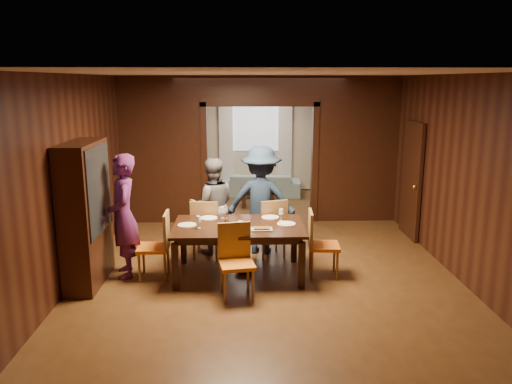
{
  "coord_description": "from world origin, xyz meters",
  "views": [
    {
      "loc": [
        -0.38,
        -8.22,
        2.81
      ],
      "look_at": [
        -0.14,
        -0.4,
        1.05
      ],
      "focal_mm": 35.0,
      "sensor_mm": 36.0,
      "label": 1
    }
  ],
  "objects_px": {
    "person_grey": "(212,206)",
    "person_navy": "(261,200)",
    "dining_table": "(239,250)",
    "hutch": "(86,214)",
    "chair_left": "(153,246)",
    "chair_far_r": "(270,227)",
    "chair_far_l": "(207,228)",
    "person_purple": "(123,216)",
    "chair_right": "(324,244)",
    "sofa": "(261,185)",
    "chair_near": "(237,262)",
    "coffee_table": "(258,197)"
  },
  "relations": [
    {
      "from": "person_purple",
      "to": "dining_table",
      "type": "bearing_deg",
      "value": 72.44
    },
    {
      "from": "sofa",
      "to": "chair_far_l",
      "type": "xyz_separation_m",
      "value": [
        -1.05,
        -4.36,
        0.2
      ]
    },
    {
      "from": "chair_near",
      "to": "hutch",
      "type": "distance_m",
      "value": 2.23
    },
    {
      "from": "person_grey",
      "to": "chair_right",
      "type": "bearing_deg",
      "value": 137.26
    },
    {
      "from": "person_grey",
      "to": "person_navy",
      "type": "height_order",
      "value": "person_navy"
    },
    {
      "from": "person_grey",
      "to": "hutch",
      "type": "bearing_deg",
      "value": 26.7
    },
    {
      "from": "chair_right",
      "to": "hutch",
      "type": "relative_size",
      "value": 0.48
    },
    {
      "from": "chair_near",
      "to": "coffee_table",
      "type": "bearing_deg",
      "value": 74.79
    },
    {
      "from": "person_purple",
      "to": "chair_left",
      "type": "bearing_deg",
      "value": 59.88
    },
    {
      "from": "person_navy",
      "to": "chair_far_r",
      "type": "bearing_deg",
      "value": 134.5
    },
    {
      "from": "dining_table",
      "to": "chair_far_r",
      "type": "xyz_separation_m",
      "value": [
        0.5,
        0.81,
        0.1
      ]
    },
    {
      "from": "dining_table",
      "to": "chair_near",
      "type": "xyz_separation_m",
      "value": [
        -0.02,
        -0.77,
        0.1
      ]
    },
    {
      "from": "dining_table",
      "to": "hutch",
      "type": "xyz_separation_m",
      "value": [
        -2.12,
        -0.21,
        0.62
      ]
    },
    {
      "from": "dining_table",
      "to": "sofa",
      "type": "bearing_deg",
      "value": 84.02
    },
    {
      "from": "chair_left",
      "to": "person_navy",
      "type": "bearing_deg",
      "value": 122.57
    },
    {
      "from": "person_navy",
      "to": "dining_table",
      "type": "distance_m",
      "value": 1.18
    },
    {
      "from": "sofa",
      "to": "chair_far_r",
      "type": "distance_m",
      "value": 4.34
    },
    {
      "from": "chair_right",
      "to": "chair_far_r",
      "type": "height_order",
      "value": "same"
    },
    {
      "from": "hutch",
      "to": "person_navy",
      "type": "bearing_deg",
      "value": 25.96
    },
    {
      "from": "hutch",
      "to": "chair_far_r",
      "type": "bearing_deg",
      "value": 21.27
    },
    {
      "from": "dining_table",
      "to": "chair_far_l",
      "type": "height_order",
      "value": "chair_far_l"
    },
    {
      "from": "person_grey",
      "to": "person_navy",
      "type": "relative_size",
      "value": 0.89
    },
    {
      "from": "person_purple",
      "to": "chair_left",
      "type": "xyz_separation_m",
      "value": [
        0.43,
        -0.1,
        -0.42
      ]
    },
    {
      "from": "person_purple",
      "to": "chair_far_r",
      "type": "height_order",
      "value": "person_purple"
    },
    {
      "from": "person_purple",
      "to": "chair_far_l",
      "type": "distance_m",
      "value": 1.42
    },
    {
      "from": "chair_far_r",
      "to": "person_grey",
      "type": "bearing_deg",
      "value": -30.07
    },
    {
      "from": "coffee_table",
      "to": "chair_left",
      "type": "xyz_separation_m",
      "value": [
        -1.65,
        -4.17,
        0.28
      ]
    },
    {
      "from": "person_navy",
      "to": "coffee_table",
      "type": "distance_m",
      "value": 3.18
    },
    {
      "from": "chair_near",
      "to": "hutch",
      "type": "bearing_deg",
      "value": 154.95
    },
    {
      "from": "sofa",
      "to": "dining_table",
      "type": "xyz_separation_m",
      "value": [
        -0.54,
        -5.14,
        0.1
      ]
    },
    {
      "from": "chair_far_r",
      "to": "hutch",
      "type": "xyz_separation_m",
      "value": [
        -2.62,
        -1.02,
        0.52
      ]
    },
    {
      "from": "hutch",
      "to": "chair_left",
      "type": "bearing_deg",
      "value": 9.18
    },
    {
      "from": "chair_far_l",
      "to": "hutch",
      "type": "relative_size",
      "value": 0.48
    },
    {
      "from": "person_purple",
      "to": "chair_far_r",
      "type": "distance_m",
      "value": 2.33
    },
    {
      "from": "person_grey",
      "to": "dining_table",
      "type": "bearing_deg",
      "value": 103.31
    },
    {
      "from": "person_navy",
      "to": "chair_far_r",
      "type": "height_order",
      "value": "person_navy"
    },
    {
      "from": "dining_table",
      "to": "chair_right",
      "type": "distance_m",
      "value": 1.24
    },
    {
      "from": "person_purple",
      "to": "hutch",
      "type": "relative_size",
      "value": 0.9
    },
    {
      "from": "person_purple",
      "to": "chair_right",
      "type": "relative_size",
      "value": 1.86
    },
    {
      "from": "person_navy",
      "to": "dining_table",
      "type": "relative_size",
      "value": 0.94
    },
    {
      "from": "person_purple",
      "to": "chair_far_l",
      "type": "height_order",
      "value": "person_purple"
    },
    {
      "from": "person_navy",
      "to": "chair_left",
      "type": "distance_m",
      "value": 1.96
    },
    {
      "from": "person_navy",
      "to": "person_purple",
      "type": "bearing_deg",
      "value": 34.06
    },
    {
      "from": "chair_far_l",
      "to": "dining_table",
      "type": "bearing_deg",
      "value": 130.55
    },
    {
      "from": "person_purple",
      "to": "dining_table",
      "type": "xyz_separation_m",
      "value": [
        1.66,
        -0.04,
        -0.52
      ]
    },
    {
      "from": "coffee_table",
      "to": "chair_near",
      "type": "height_order",
      "value": "chair_near"
    },
    {
      "from": "coffee_table",
      "to": "chair_right",
      "type": "height_order",
      "value": "chair_right"
    },
    {
      "from": "sofa",
      "to": "hutch",
      "type": "height_order",
      "value": "hutch"
    },
    {
      "from": "chair_near",
      "to": "chair_far_l",
      "type": "bearing_deg",
      "value": 97.57
    },
    {
      "from": "person_grey",
      "to": "chair_far_l",
      "type": "xyz_separation_m",
      "value": [
        -0.08,
        -0.25,
        -0.31
      ]
    }
  ]
}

